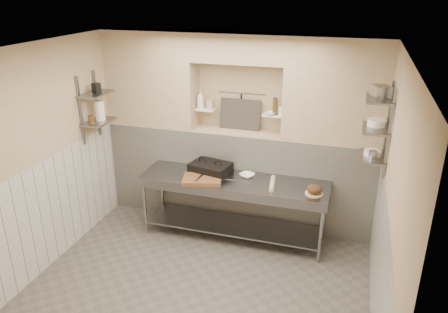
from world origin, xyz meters
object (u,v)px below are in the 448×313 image
at_px(cutting_board, 202,179).
at_px(mixing_bowl, 247,175).
at_px(rolling_pin, 272,184).
at_px(bowl_alcove, 270,113).
at_px(jug_left, 100,110).
at_px(prep_table, 233,197).
at_px(bread_loaf, 314,189).
at_px(bottle_soap, 200,100).
at_px(panini_press, 210,168).

height_order(cutting_board, mixing_bowl, same).
distance_m(rolling_pin, bowl_alcove, 0.98).
xyz_separation_m(bowl_alcove, jug_left, (-2.31, -0.61, 0.02)).
relative_size(prep_table, rolling_pin, 6.26).
bearing_deg(jug_left, rolling_pin, 1.50).
bearing_deg(mixing_bowl, bread_loaf, -15.22).
relative_size(mixing_bowl, rolling_pin, 0.47).
bearing_deg(rolling_pin, bread_loaf, -8.42).
bearing_deg(bottle_soap, mixing_bowl, -26.26).
height_order(prep_table, cutting_board, cutting_board).
bearing_deg(bottle_soap, prep_table, -40.01).
xyz_separation_m(prep_table, bottle_soap, (-0.66, 0.56, 1.20)).
relative_size(cutting_board, bottle_soap, 1.96).
distance_m(panini_press, bottle_soap, 1.01).
distance_m(cutting_board, mixing_bowl, 0.63).
bearing_deg(bread_loaf, cutting_board, -178.31).
bearing_deg(jug_left, mixing_bowl, 6.57).
bearing_deg(cutting_board, bottle_soap, 110.36).
height_order(prep_table, bread_loaf, bread_loaf).
xyz_separation_m(panini_press, bottle_soap, (-0.29, 0.42, 0.87)).
height_order(cutting_board, bread_loaf, bread_loaf).
bearing_deg(rolling_pin, bowl_alcove, 107.57).
height_order(prep_table, bowl_alcove, bowl_alcove).
bearing_deg(cutting_board, mixing_bowl, 28.69).
xyz_separation_m(bread_loaf, bottle_soap, (-1.77, 0.66, 0.87)).
xyz_separation_m(rolling_pin, bottle_soap, (-1.21, 0.58, 0.91)).
xyz_separation_m(prep_table, jug_left, (-1.94, -0.09, 1.11)).
bearing_deg(prep_table, panini_press, 160.31).
distance_m(mixing_bowl, rolling_pin, 0.43).
height_order(prep_table, bottle_soap, bottle_soap).
xyz_separation_m(mixing_bowl, rolling_pin, (0.39, -0.18, 0.01)).
xyz_separation_m(prep_table, panini_press, (-0.38, 0.14, 0.33)).
bearing_deg(jug_left, bread_loaf, -0.34).
height_order(panini_press, mixing_bowl, panini_press).
bearing_deg(bread_loaf, rolling_pin, 171.58).
relative_size(mixing_bowl, bowl_alcove, 1.37).
bearing_deg(panini_press, mixing_bowl, 14.57).
bearing_deg(jug_left, cutting_board, -2.33).
height_order(rolling_pin, bowl_alcove, bowl_alcove).
bearing_deg(bread_loaf, prep_table, 174.55).
distance_m(mixing_bowl, bowl_alcove, 0.92).
xyz_separation_m(prep_table, bowl_alcove, (0.37, 0.52, 1.09)).
bearing_deg(panini_press, cutting_board, -82.04).
bearing_deg(panini_press, bottle_soap, 136.71).
relative_size(cutting_board, mixing_bowl, 2.67).
bearing_deg(bread_loaf, mixing_bowl, 164.78).
relative_size(prep_table, cutting_board, 4.98).
relative_size(mixing_bowl, bottle_soap, 0.73).
bearing_deg(rolling_pin, mixing_bowl, 155.79).
bearing_deg(prep_table, jug_left, -177.41).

